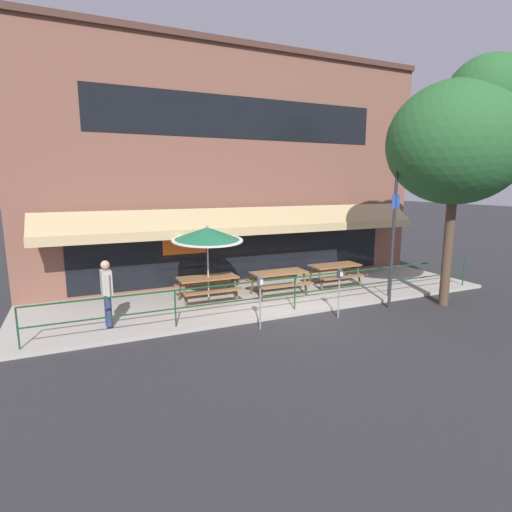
{
  "coord_description": "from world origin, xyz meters",
  "views": [
    {
      "loc": [
        -5.54,
        -9.33,
        3.67
      ],
      "look_at": [
        -0.64,
        1.6,
        1.5
      ],
      "focal_mm": 28.0,
      "sensor_mm": 36.0,
      "label": 1
    }
  ],
  "objects": [
    {
      "name": "picnic_table_left",
      "position": [
        -2.02,
        2.14,
        0.71
      ],
      "size": [
        1.8,
        1.42,
        0.76
      ],
      "color": "brown",
      "rests_on": "patio_deck"
    },
    {
      "name": "street_tree_curbside",
      "position": [
        4.68,
        -0.98,
        5.04
      ],
      "size": [
        4.12,
        3.71,
        7.19
      ],
      "color": "brown",
      "rests_on": "ground"
    },
    {
      "name": "patio_umbrella_left",
      "position": [
        -2.02,
        2.08,
        2.18
      ],
      "size": [
        2.14,
        2.14,
        2.38
      ],
      "color": "#B7B2A8",
      "rests_on": "patio_deck"
    },
    {
      "name": "street_sign_pole",
      "position": [
        2.82,
        -0.45,
        2.26
      ],
      "size": [
        0.28,
        0.09,
        4.4
      ],
      "color": "#2D2D33",
      "rests_on": "ground"
    },
    {
      "name": "pedestrian_walking",
      "position": [
        -5.0,
        1.0,
        1.06
      ],
      "size": [
        0.27,
        0.62,
        1.71
      ],
      "color": "navy",
      "rests_on": "patio_deck"
    },
    {
      "name": "picnic_table_right",
      "position": [
        2.65,
        2.11,
        0.71
      ],
      "size": [
        1.8,
        1.42,
        0.76
      ],
      "color": "brown",
      "rests_on": "patio_deck"
    },
    {
      "name": "restaurant_building",
      "position": [
        -0.0,
        4.23,
        4.17
      ],
      "size": [
        15.0,
        1.6,
        8.41
      ],
      "color": "brown",
      "rests_on": "ground"
    },
    {
      "name": "patio_railing",
      "position": [
        0.0,
        0.3,
        0.8
      ],
      "size": [
        13.84,
        0.04,
        0.97
      ],
      "color": "#194723",
      "rests_on": "patio_deck"
    },
    {
      "name": "picnic_table_centre",
      "position": [
        0.32,
        1.9,
        0.71
      ],
      "size": [
        1.8,
        1.42,
        0.76
      ],
      "color": "brown",
      "rests_on": "patio_deck"
    },
    {
      "name": "ground_plane",
      "position": [
        0.0,
        0.0,
        0.0
      ],
      "size": [
        120.0,
        120.0,
        0.0
      ],
      "primitive_type": "plane",
      "color": "#2D2D30"
    },
    {
      "name": "parking_meter_near",
      "position": [
        -1.47,
        -0.51,
        1.15
      ],
      "size": [
        0.15,
        0.16,
        1.42
      ],
      "color": "gray",
      "rests_on": "ground"
    },
    {
      "name": "patio_deck",
      "position": [
        0.0,
        2.0,
        0.05
      ],
      "size": [
        15.0,
        4.0,
        0.1
      ],
      "primitive_type": "cube",
      "color": "#ADA89E",
      "rests_on": "ground"
    },
    {
      "name": "parking_meter_far",
      "position": [
        0.89,
        -0.58,
        1.15
      ],
      "size": [
        0.15,
        0.16,
        1.42
      ],
      "color": "gray",
      "rests_on": "ground"
    }
  ]
}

